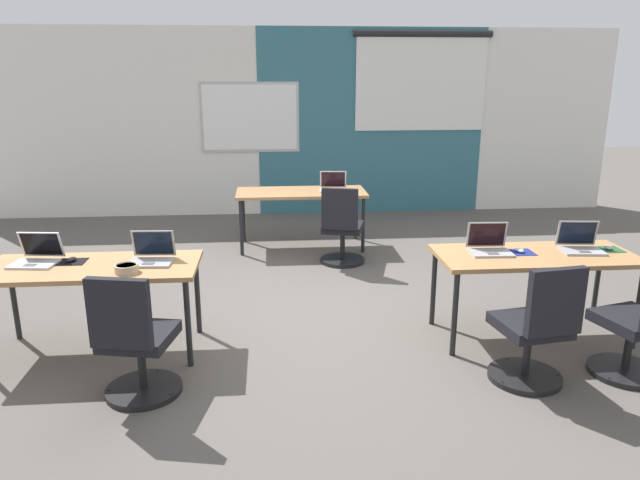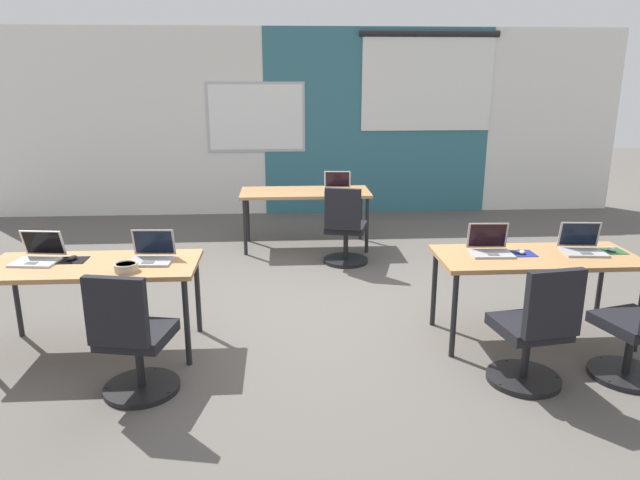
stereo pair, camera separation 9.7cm
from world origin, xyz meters
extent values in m
plane|color=#56514C|center=(0.00, 0.00, 0.00)|extent=(24.00, 24.00, 0.00)
cube|color=silver|center=(0.00, 4.20, 1.40)|extent=(10.00, 0.20, 2.80)
cube|color=#336B7A|center=(1.20, 4.09, 1.40)|extent=(3.48, 0.01, 2.80)
cube|color=#B7B7BC|center=(-0.66, 4.09, 1.49)|extent=(1.48, 0.02, 1.04)
cube|color=white|center=(-0.66, 4.08, 1.49)|extent=(1.40, 0.02, 0.96)
cube|color=white|center=(1.94, 4.08, 1.97)|extent=(2.00, 0.02, 1.37)
cylinder|color=black|center=(1.94, 4.08, 2.70)|extent=(2.10, 0.10, 0.10)
cube|color=#A37547|center=(-1.75, -0.60, 0.70)|extent=(1.60, 0.70, 0.04)
cylinder|color=black|center=(-1.01, -0.90, 0.34)|extent=(0.04, 0.04, 0.68)
cylinder|color=black|center=(-2.49, -0.30, 0.34)|extent=(0.04, 0.04, 0.68)
cylinder|color=black|center=(-1.01, -0.30, 0.34)|extent=(0.04, 0.04, 0.68)
cube|color=#A37547|center=(1.75, -0.60, 0.70)|extent=(1.60, 0.70, 0.04)
cylinder|color=black|center=(1.01, -0.90, 0.34)|extent=(0.04, 0.04, 0.68)
cylinder|color=black|center=(2.49, -0.90, 0.34)|extent=(0.04, 0.04, 0.68)
cylinder|color=black|center=(1.01, -0.30, 0.34)|extent=(0.04, 0.04, 0.68)
cylinder|color=black|center=(2.49, -0.30, 0.34)|extent=(0.04, 0.04, 0.68)
cube|color=#A37547|center=(0.00, 2.20, 0.70)|extent=(1.60, 0.70, 0.04)
cylinder|color=black|center=(-0.74, 1.90, 0.34)|extent=(0.04, 0.04, 0.68)
cylinder|color=black|center=(0.74, 1.90, 0.34)|extent=(0.04, 0.04, 0.68)
cylinder|color=black|center=(-0.74, 2.50, 0.34)|extent=(0.04, 0.04, 0.68)
cylinder|color=black|center=(0.74, 2.50, 0.34)|extent=(0.04, 0.04, 0.68)
cube|color=#9E9EA3|center=(2.15, -0.59, 0.73)|extent=(0.35, 0.26, 0.02)
cube|color=#4C4C4F|center=(2.14, -0.64, 0.74)|extent=(0.10, 0.07, 0.00)
cube|color=#9E9EA3|center=(2.16, -0.45, 0.85)|extent=(0.33, 0.09, 0.22)
cube|color=black|center=(2.16, -0.46, 0.85)|extent=(0.30, 0.07, 0.19)
cube|color=#23512D|center=(2.40, -0.54, 0.72)|extent=(0.22, 0.19, 0.00)
ellipsoid|color=#B2B2B7|center=(2.40, -0.54, 0.74)|extent=(0.07, 0.11, 0.03)
cylinder|color=black|center=(2.18, -1.30, 0.02)|extent=(0.52, 0.52, 0.04)
cylinder|color=black|center=(2.18, -1.30, 0.21)|extent=(0.06, 0.06, 0.34)
cube|color=black|center=(2.18, -1.30, 0.42)|extent=(0.54, 0.54, 0.08)
sphere|color=black|center=(2.12, -1.07, 0.02)|extent=(0.04, 0.04, 0.04)
sphere|color=black|center=(1.99, -1.42, 0.02)|extent=(0.04, 0.04, 0.04)
cube|color=silver|center=(0.40, 2.16, 0.73)|extent=(0.35, 0.26, 0.02)
cube|color=#4C4C4F|center=(0.39, 2.11, 0.74)|extent=(0.10, 0.07, 0.00)
cube|color=silver|center=(0.41, 2.31, 0.84)|extent=(0.33, 0.10, 0.21)
cube|color=black|center=(0.41, 2.30, 0.85)|extent=(0.30, 0.08, 0.19)
cylinder|color=black|center=(0.44, 1.53, 0.02)|extent=(0.52, 0.52, 0.04)
cylinder|color=black|center=(0.44, 1.53, 0.21)|extent=(0.06, 0.06, 0.34)
cube|color=black|center=(0.44, 1.53, 0.42)|extent=(0.54, 0.54, 0.08)
cube|color=black|center=(0.38, 1.29, 0.69)|extent=(0.40, 0.16, 0.46)
sphere|color=black|center=(0.50, 1.76, 0.02)|extent=(0.04, 0.04, 0.04)
sphere|color=black|center=(0.64, 1.40, 0.02)|extent=(0.04, 0.04, 0.04)
sphere|color=black|center=(0.21, 1.52, 0.02)|extent=(0.04, 0.04, 0.04)
cube|color=silver|center=(-2.19, -0.56, 0.73)|extent=(0.36, 0.27, 0.02)
cube|color=#4C4C4F|center=(-2.19, -0.62, 0.74)|extent=(0.10, 0.07, 0.00)
cube|color=silver|center=(-2.17, -0.42, 0.84)|extent=(0.34, 0.11, 0.21)
cube|color=black|center=(-2.17, -0.42, 0.84)|extent=(0.30, 0.10, 0.19)
cube|color=black|center=(-1.93, -0.51, 0.72)|extent=(0.22, 0.19, 0.00)
ellipsoid|color=black|center=(-1.93, -0.51, 0.74)|extent=(0.09, 0.11, 0.03)
cube|color=#9E9EA3|center=(1.38, -0.58, 0.73)|extent=(0.34, 0.24, 0.02)
cube|color=#4C4C4F|center=(1.38, -0.63, 0.74)|extent=(0.09, 0.06, 0.00)
cube|color=#9E9EA3|center=(1.39, -0.44, 0.85)|extent=(0.33, 0.06, 0.22)
cube|color=black|center=(1.39, -0.45, 0.85)|extent=(0.30, 0.05, 0.19)
cube|color=navy|center=(1.64, -0.56, 0.72)|extent=(0.22, 0.19, 0.00)
ellipsoid|color=silver|center=(1.64, -0.56, 0.74)|extent=(0.06, 0.10, 0.03)
cylinder|color=black|center=(1.42, -1.31, 0.02)|extent=(0.52, 0.52, 0.04)
cylinder|color=black|center=(1.42, -1.31, 0.21)|extent=(0.06, 0.06, 0.34)
cube|color=black|center=(1.42, -1.31, 0.42)|extent=(0.50, 0.50, 0.08)
cube|color=black|center=(1.46, -1.56, 0.69)|extent=(0.40, 0.12, 0.46)
sphere|color=black|center=(1.38, -1.08, 0.02)|extent=(0.04, 0.04, 0.04)
sphere|color=black|center=(1.65, -1.35, 0.02)|extent=(0.04, 0.04, 0.04)
sphere|color=black|center=(1.21, -1.41, 0.02)|extent=(0.04, 0.04, 0.04)
cube|color=#9E9EA3|center=(-1.31, -0.60, 0.73)|extent=(0.34, 0.25, 0.02)
cube|color=#4C4C4F|center=(-1.31, -0.66, 0.74)|extent=(0.09, 0.07, 0.00)
cube|color=#9E9EA3|center=(-1.30, -0.46, 0.85)|extent=(0.33, 0.08, 0.22)
cube|color=black|center=(-1.30, -0.47, 0.85)|extent=(0.30, 0.07, 0.19)
cylinder|color=black|center=(-1.28, -1.26, 0.02)|extent=(0.52, 0.52, 0.04)
cylinder|color=black|center=(-1.28, -1.26, 0.21)|extent=(0.06, 0.06, 0.34)
cube|color=black|center=(-1.28, -1.26, 0.42)|extent=(0.52, 0.52, 0.08)
cube|color=black|center=(-1.33, -1.51, 0.69)|extent=(0.40, 0.14, 0.46)
sphere|color=black|center=(-1.24, -1.03, 0.02)|extent=(0.04, 0.04, 0.04)
sphere|color=black|center=(-1.08, -1.38, 0.02)|extent=(0.04, 0.04, 0.04)
sphere|color=black|center=(-1.51, -1.29, 0.02)|extent=(0.04, 0.04, 0.04)
cylinder|color=tan|center=(-1.44, -0.80, 0.75)|extent=(0.17, 0.17, 0.05)
torus|color=tan|center=(-1.44, -0.80, 0.78)|extent=(0.18, 0.18, 0.02)
cylinder|color=gold|center=(-1.44, -0.80, 0.77)|extent=(0.14, 0.14, 0.01)
camera|label=1|loc=(-0.38, -4.97, 2.12)|focal=32.95mm
camera|label=2|loc=(-0.28, -4.98, 2.12)|focal=32.95mm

